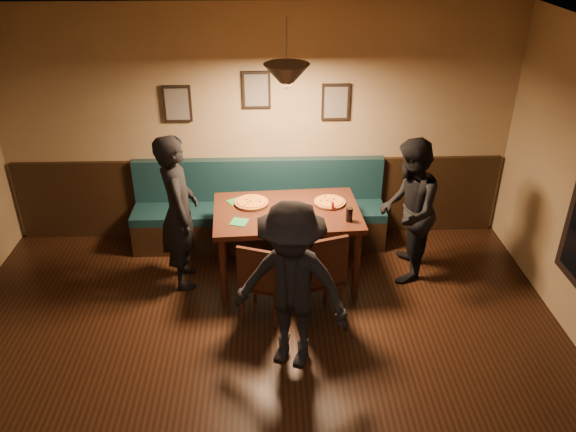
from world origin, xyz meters
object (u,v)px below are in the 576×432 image
Objects in this scene: booth_bench at (259,207)px; diner_left at (179,212)px; chair_near_left at (264,279)px; chair_near_right at (316,274)px; dining_table at (287,244)px; diner_front at (291,287)px; tabasco_bottle at (333,206)px; soda_glass at (349,215)px; diner_right at (408,211)px.

diner_left reaches higher than booth_bench.
chair_near_left is 0.89× the size of chair_near_right.
diner_front is at bearing -93.56° from dining_table.
chair_near_right is 1.59m from diner_left.
booth_bench is 2.99× the size of chair_near_right.
tabasco_bottle is at bearing 55.01° from chair_near_right.
diner_left is 1.77m from soda_glass.
diner_left is (-1.13, -0.05, 0.44)m from dining_table.
diner_right is 10.74× the size of soda_glass.
booth_bench is 25.74× the size of tabasco_bottle.
diner_right is at bearing -24.40° from booth_bench.
booth_bench is at bearing -98.97° from diner_right.
diner_front is at bearing -110.16° from tabasco_bottle.
dining_table is 1.36m from diner_right.
soda_glass is at bearing -107.23° from diner_left.
diner_front reaches higher than chair_near_left.
booth_bench is 20.07× the size of soda_glass.
tabasco_bottle is at bearing -5.54° from dining_table.
diner_left is at bearing 173.44° from soda_glass.
diner_left is (-1.40, 0.67, 0.35)m from chair_near_right.
chair_near_right is 0.76m from diner_front.
chair_near_left is 1.09m from soda_glass.
diner_left is at bearing 136.96° from chair_near_right.
diner_left reaches higher than tabasco_bottle.
diner_front reaches higher than diner_right.
chair_near_left is at bearing -87.74° from booth_bench.
tabasco_bottle is at bearing -74.42° from diner_right.
chair_near_right is (0.27, -0.72, 0.09)m from dining_table.
dining_table is 0.77m from chair_near_right.
diner_right reaches higher than dining_table.
chair_near_left is at bearing -137.46° from diner_left.
chair_near_right is at bearing 88.18° from diner_front.
diner_right reaches higher than chair_near_right.
soda_glass is at bearing -54.97° from diner_right.
diner_front is at bearing -49.40° from chair_near_left.
chair_near_left is 7.64× the size of tabasco_bottle.
booth_bench is 1.87× the size of diner_right.
chair_near_right is 0.59× the size of diner_left.
diner_right reaches higher than chair_near_left.
chair_near_left is (0.06, -1.42, -0.05)m from booth_bench.
dining_table is at bearing 177.70° from tabasco_bottle.
booth_bench is 1.75× the size of diner_left.
soda_glass is (0.88, 0.46, 0.46)m from chair_near_left.
chair_near_left is at bearing 161.73° from chair_near_right.
diner_front reaches higher than soda_glass.
diner_left reaches higher than dining_table.
dining_table is (0.31, -0.71, -0.09)m from booth_bench.
diner_right is (1.60, -0.73, 0.30)m from booth_bench.
booth_bench is 1.14m from tabasco_bottle.
tabasco_bottle is at bearing -99.47° from diner_left.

